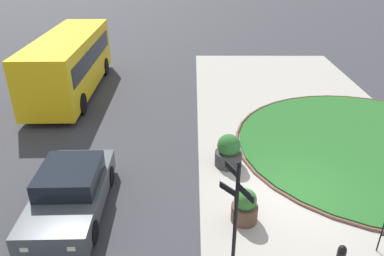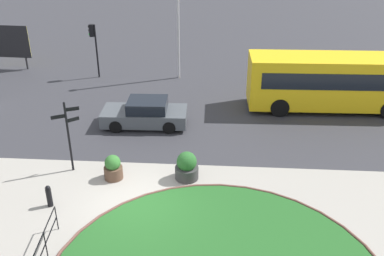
{
  "view_description": "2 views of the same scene",
  "coord_description": "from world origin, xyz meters",
  "px_view_note": "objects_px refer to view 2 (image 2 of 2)",
  "views": [
    {
      "loc": [
        -9.76,
        3.21,
        7.21
      ],
      "look_at": [
        1.48,
        3.24,
        1.58
      ],
      "focal_mm": 34.83,
      "sensor_mm": 36.0,
      "label": 1
    },
    {
      "loc": [
        2.91,
        -13.07,
        9.82
      ],
      "look_at": [
        1.75,
        3.84,
        1.39
      ],
      "focal_mm": 40.53,
      "sensor_mm": 36.0,
      "label": 2
    }
  ],
  "objects_px": {
    "bollard_foreground": "(49,196)",
    "lamppost_tall": "(178,11)",
    "car_near_lane": "(145,114)",
    "bus_yellow": "(332,81)",
    "signpost_directional": "(68,132)",
    "billboard_left": "(6,42)",
    "planter_near_signpost": "(187,167)",
    "planter_kerbside": "(113,168)",
    "traffic_light_near": "(93,39)"
  },
  "relations": [
    {
      "from": "bollard_foreground",
      "to": "lamppost_tall",
      "type": "bearing_deg",
      "value": 76.57
    },
    {
      "from": "car_near_lane",
      "to": "bus_yellow",
      "type": "bearing_deg",
      "value": -165.84
    },
    {
      "from": "signpost_directional",
      "to": "lamppost_tall",
      "type": "height_order",
      "value": "lamppost_tall"
    },
    {
      "from": "bollard_foreground",
      "to": "car_near_lane",
      "type": "distance_m",
      "value": 7.48
    },
    {
      "from": "billboard_left",
      "to": "planter_near_signpost",
      "type": "relative_size",
      "value": 2.76
    },
    {
      "from": "bollard_foreground",
      "to": "planter_kerbside",
      "type": "distance_m",
      "value": 2.79
    },
    {
      "from": "car_near_lane",
      "to": "billboard_left",
      "type": "relative_size",
      "value": 1.3
    },
    {
      "from": "bollard_foreground",
      "to": "bus_yellow",
      "type": "distance_m",
      "value": 15.79
    },
    {
      "from": "car_near_lane",
      "to": "planter_kerbside",
      "type": "relative_size",
      "value": 4.05
    },
    {
      "from": "billboard_left",
      "to": "signpost_directional",
      "type": "bearing_deg",
      "value": -53.24
    },
    {
      "from": "bollard_foreground",
      "to": "lamppost_tall",
      "type": "xyz_separation_m",
      "value": [
        3.43,
        14.37,
        3.89
      ]
    },
    {
      "from": "bus_yellow",
      "to": "lamppost_tall",
      "type": "xyz_separation_m",
      "value": [
        -8.83,
        4.48,
        2.73
      ]
    },
    {
      "from": "bus_yellow",
      "to": "planter_kerbside",
      "type": "relative_size",
      "value": 8.47
    },
    {
      "from": "car_near_lane",
      "to": "billboard_left",
      "type": "xyz_separation_m",
      "value": [
        -10.98,
        8.39,
        1.24
      ]
    },
    {
      "from": "signpost_directional",
      "to": "bus_yellow",
      "type": "relative_size",
      "value": 0.35
    },
    {
      "from": "traffic_light_near",
      "to": "lamppost_tall",
      "type": "relative_size",
      "value": 0.43
    },
    {
      "from": "planter_near_signpost",
      "to": "car_near_lane",
      "type": "bearing_deg",
      "value": 117.38
    },
    {
      "from": "car_near_lane",
      "to": "planter_kerbside",
      "type": "distance_m",
      "value": 5.08
    },
    {
      "from": "lamppost_tall",
      "to": "billboard_left",
      "type": "bearing_deg",
      "value": 174.73
    },
    {
      "from": "bus_yellow",
      "to": "lamppost_tall",
      "type": "height_order",
      "value": "lamppost_tall"
    },
    {
      "from": "planter_near_signpost",
      "to": "bollard_foreground",
      "type": "bearing_deg",
      "value": -155.64
    },
    {
      "from": "bus_yellow",
      "to": "billboard_left",
      "type": "xyz_separation_m",
      "value": [
        -20.83,
        5.58,
        0.28
      ]
    },
    {
      "from": "signpost_directional",
      "to": "bus_yellow",
      "type": "distance_m",
      "value": 14.23
    },
    {
      "from": "signpost_directional",
      "to": "lamppost_tall",
      "type": "distance_m",
      "value": 12.54
    },
    {
      "from": "car_near_lane",
      "to": "traffic_light_near",
      "type": "xyz_separation_m",
      "value": [
        -4.45,
        7.06,
        1.93
      ]
    },
    {
      "from": "signpost_directional",
      "to": "traffic_light_near",
      "type": "distance_m",
      "value": 11.8
    },
    {
      "from": "bollard_foreground",
      "to": "planter_kerbside",
      "type": "bearing_deg",
      "value": 46.37
    },
    {
      "from": "bus_yellow",
      "to": "planter_near_signpost",
      "type": "bearing_deg",
      "value": -135.17
    },
    {
      "from": "bus_yellow",
      "to": "traffic_light_near",
      "type": "distance_m",
      "value": 14.94
    },
    {
      "from": "bollard_foreground",
      "to": "car_near_lane",
      "type": "xyz_separation_m",
      "value": [
        2.42,
        7.08,
        0.19
      ]
    },
    {
      "from": "bus_yellow",
      "to": "planter_near_signpost",
      "type": "xyz_separation_m",
      "value": [
        -7.34,
        -7.66,
        -1.06
      ]
    },
    {
      "from": "traffic_light_near",
      "to": "billboard_left",
      "type": "relative_size",
      "value": 1.04
    },
    {
      "from": "signpost_directional",
      "to": "planter_near_signpost",
      "type": "height_order",
      "value": "signpost_directional"
    },
    {
      "from": "bollard_foreground",
      "to": "lamppost_tall",
      "type": "height_order",
      "value": "lamppost_tall"
    },
    {
      "from": "bollard_foreground",
      "to": "billboard_left",
      "type": "bearing_deg",
      "value": 118.97
    },
    {
      "from": "signpost_directional",
      "to": "billboard_left",
      "type": "distance_m",
      "value": 15.54
    },
    {
      "from": "car_near_lane",
      "to": "planter_kerbside",
      "type": "bearing_deg",
      "value": 82.71
    },
    {
      "from": "bollard_foreground",
      "to": "lamppost_tall",
      "type": "relative_size",
      "value": 0.11
    },
    {
      "from": "billboard_left",
      "to": "planter_kerbside",
      "type": "relative_size",
      "value": 3.12
    },
    {
      "from": "signpost_directional",
      "to": "billboard_left",
      "type": "height_order",
      "value": "signpost_directional"
    },
    {
      "from": "bus_yellow",
      "to": "billboard_left",
      "type": "distance_m",
      "value": 21.56
    },
    {
      "from": "traffic_light_near",
      "to": "bus_yellow",
      "type": "bearing_deg",
      "value": 167.69
    },
    {
      "from": "car_near_lane",
      "to": "bollard_foreground",
      "type": "bearing_deg",
      "value": 69.37
    },
    {
      "from": "bollard_foreground",
      "to": "traffic_light_near",
      "type": "xyz_separation_m",
      "value": [
        -2.03,
        14.13,
        2.12
      ]
    },
    {
      "from": "bus_yellow",
      "to": "car_near_lane",
      "type": "xyz_separation_m",
      "value": [
        -9.84,
        -2.81,
        -0.96
      ]
    },
    {
      "from": "signpost_directional",
      "to": "bollard_foreground",
      "type": "relative_size",
      "value": 3.51
    },
    {
      "from": "signpost_directional",
      "to": "planter_near_signpost",
      "type": "bearing_deg",
      "value": -3.73
    },
    {
      "from": "billboard_left",
      "to": "planter_near_signpost",
      "type": "xyz_separation_m",
      "value": [
        13.49,
        -13.24,
        -1.34
      ]
    },
    {
      "from": "bollard_foreground",
      "to": "bus_yellow",
      "type": "xyz_separation_m",
      "value": [
        12.26,
        9.89,
        1.15
      ]
    },
    {
      "from": "traffic_light_near",
      "to": "planter_near_signpost",
      "type": "relative_size",
      "value": 2.88
    }
  ]
}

